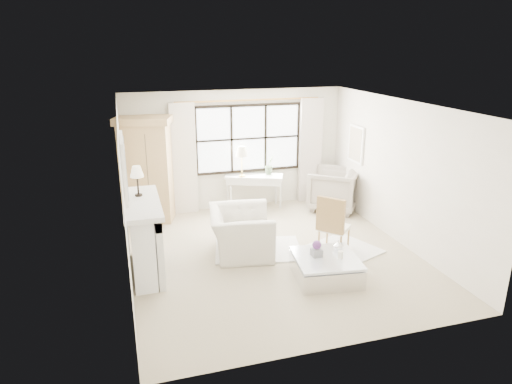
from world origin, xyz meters
TOP-DOWN VIEW (x-y plane):
  - floor at (0.00, 0.00)m, footprint 5.50×5.50m
  - ceiling at (0.00, 0.00)m, footprint 5.50×5.50m
  - wall_back at (0.00, 2.75)m, footprint 5.00×0.00m
  - wall_front at (0.00, -2.75)m, footprint 5.00×0.00m
  - wall_left at (-2.50, 0.00)m, footprint 0.00×5.50m
  - wall_right at (2.50, 0.00)m, footprint 0.00×5.50m
  - window_pane at (0.30, 2.73)m, footprint 2.40×0.02m
  - window_frame at (0.30, 2.72)m, footprint 2.50×0.04m
  - curtain_rod at (0.30, 2.67)m, footprint 3.30×0.04m
  - curtain_left at (-1.20, 2.65)m, footprint 0.55×0.10m
  - curtain_right at (1.80, 2.65)m, footprint 0.55×0.10m
  - fireplace at (-2.27, 0.00)m, footprint 0.58×1.66m
  - mirror_frame at (-2.47, 0.00)m, footprint 0.05×1.15m
  - mirror_glass at (-2.44, 0.00)m, footprint 0.02×1.00m
  - art_frame at (2.47, 1.70)m, footprint 0.04×0.62m
  - art_canvas at (2.45, 1.70)m, footprint 0.01×0.52m
  - mantel_lamp at (-2.27, 0.28)m, footprint 0.22×0.22m
  - armoire at (-2.02, 2.43)m, footprint 1.27×0.98m
  - console_table at (0.35, 2.47)m, footprint 1.37×0.90m
  - console_lamp at (0.06, 2.45)m, footprint 0.28×0.28m
  - orchid_plant at (0.71, 2.46)m, footprint 0.30×0.30m
  - side_table at (-0.07, 1.10)m, footprint 0.40×0.40m
  - rug_left at (-0.21, 0.27)m, footprint 1.78×1.43m
  - rug_right at (1.13, -0.25)m, footprint 1.80×1.59m
  - club_armchair at (-0.54, 0.26)m, footprint 1.29×1.42m
  - wingback_chair at (2.09, 1.90)m, footprint 1.45×1.45m
  - french_chair at (1.10, -0.17)m, footprint 0.68×0.68m
  - coffee_table at (0.54, -1.06)m, footprint 1.12×1.12m
  - planter_box at (0.40, -0.97)m, footprint 0.16×0.16m
  - planter_flowers at (0.40, -0.97)m, footprint 0.15×0.15m
  - pillar_candle at (0.74, -1.15)m, footprint 0.09×0.09m
  - coffee_vase at (0.84, -0.87)m, footprint 0.18×0.18m

SIDE VIEW (x-z plane):
  - floor at x=0.00m, z-range 0.00..0.00m
  - rug_left at x=-0.21m, z-range 0.00..0.03m
  - rug_right at x=1.13m, z-range 0.00..0.03m
  - coffee_table at x=0.54m, z-range -0.01..0.37m
  - french_chair at x=1.10m, z-range -0.23..0.85m
  - side_table at x=-0.07m, z-range 0.08..0.58m
  - console_table at x=0.35m, z-range 0.00..0.80m
  - club_armchair at x=-0.54m, z-range 0.00..0.82m
  - pillar_candle at x=0.74m, z-range 0.38..0.50m
  - planter_box at x=0.40m, z-range 0.38..0.50m
  - coffee_vase at x=0.84m, z-range 0.38..0.54m
  - wingback_chair at x=2.09m, z-range 0.00..0.95m
  - planter_flowers at x=0.40m, z-range 0.50..0.65m
  - fireplace at x=-2.27m, z-range 0.02..1.28m
  - orchid_plant at x=0.71m, z-range 0.80..1.23m
  - armoire at x=-2.02m, z-range 0.02..2.26m
  - curtain_left at x=-1.20m, z-range 0.00..2.47m
  - curtain_right at x=1.80m, z-range 0.00..2.47m
  - wall_left at x=-2.50m, z-range -1.40..4.10m
  - wall_right at x=2.50m, z-range -1.40..4.10m
  - wall_back at x=0.00m, z-range -1.15..3.85m
  - wall_front at x=0.00m, z-range -1.15..3.85m
  - console_lamp at x=0.06m, z-range 1.01..1.70m
  - art_frame at x=2.47m, z-range 1.14..1.96m
  - art_canvas at x=2.45m, z-range 1.19..1.91m
  - window_pane at x=0.30m, z-range 0.85..2.35m
  - window_frame at x=0.30m, z-range 0.85..2.35m
  - mantel_lamp at x=-2.27m, z-range 1.40..1.91m
  - mirror_frame at x=-2.47m, z-range 1.37..2.31m
  - mirror_glass at x=-2.44m, z-range 1.44..2.24m
  - curtain_rod at x=0.30m, z-range 2.45..2.49m
  - ceiling at x=0.00m, z-range 2.70..2.70m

